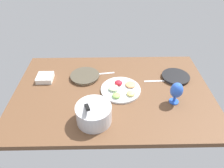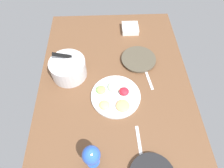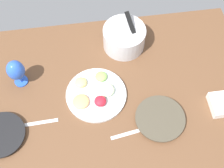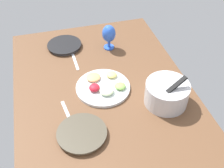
{
  "view_description": "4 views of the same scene",
  "coord_description": "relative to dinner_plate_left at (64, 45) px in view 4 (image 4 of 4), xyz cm",
  "views": [
    {
      "loc": [
        2.87,
        126.16,
        108.22
      ],
      "look_at": [
        0.49,
        0.4,
        7.19
      ],
      "focal_mm": 32.59,
      "sensor_mm": 36.0,
      "label": 1
    },
    {
      "loc": [
        -73.01,
        5.15,
        110.97
      ],
      "look_at": [
        -1.27,
        2.22,
        7.19
      ],
      "focal_mm": 31.51,
      "sensor_mm": 36.0,
      "label": 2
    },
    {
      "loc": [
        -8.45,
        -74.17,
        141.59
      ],
      "look_at": [
        2.17,
        1.75,
        7.19
      ],
      "focal_mm": 47.59,
      "sensor_mm": 36.0,
      "label": 3
    },
    {
      "loc": [
        110.04,
        -26.28,
        113.62
      ],
      "look_at": [
        -1.5,
        4.19,
        7.19
      ],
      "focal_mm": 44.08,
      "sensor_mm": 36.0,
      "label": 4
    }
  ],
  "objects": [
    {
      "name": "fork_by_right_plate",
      "position": [
        62.63,
        -7.63,
        -0.99
      ],
      "size": [
        18.07,
        4.48,
        0.6
      ],
      "primitive_type": "cube",
      "rotation": [
        0.0,
        0.0,
        0.15
      ],
      "color": "silver",
      "rests_on": "ground_plane"
    },
    {
      "name": "mixing_bowl",
      "position": [
        69.27,
        47.7,
        5.87
      ],
      "size": [
        24.29,
        24.29,
        19.33
      ],
      "color": "silver",
      "rests_on": "ground_plane"
    },
    {
      "name": "dinner_plate_right",
      "position": [
        79.97,
        -2.4,
        0.09
      ],
      "size": [
        25.57,
        25.57,
        2.66
      ],
      "color": "beige",
      "rests_on": "ground_plane"
    },
    {
      "name": "ground_plane",
      "position": [
        55.87,
        16.14,
        -3.29
      ],
      "size": [
        160.0,
        104.0,
        4.0
      ],
      "primitive_type": "cube",
      "color": "brown"
    },
    {
      "name": "fork_by_left_plate",
      "position": [
        19.24,
        4.4,
        -0.99
      ],
      "size": [
        18.05,
        2.44,
        0.6
      ],
      "primitive_type": "cube",
      "rotation": [
        0.0,
        0.0,
        0.04
      ],
      "color": "silver",
      "rests_on": "ground_plane"
    },
    {
      "name": "dinner_plate_left",
      "position": [
        0.0,
        0.0,
        0.0
      ],
      "size": [
        24.14,
        24.14,
        2.48
      ],
      "color": "#4C4C51",
      "rests_on": "ground_plane"
    },
    {
      "name": "fruit_platter",
      "position": [
        49.1,
        16.6,
        0.27
      ],
      "size": [
        32.37,
        32.37,
        5.41
      ],
      "color": "silver",
      "rests_on": "ground_plane"
    },
    {
      "name": "hurricane_glass_blue",
      "position": [
        9.31,
        30.4,
        9.79
      ],
      "size": [
        9.35,
        9.35,
        17.93
      ],
      "color": "blue",
      "rests_on": "ground_plane"
    }
  ]
}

